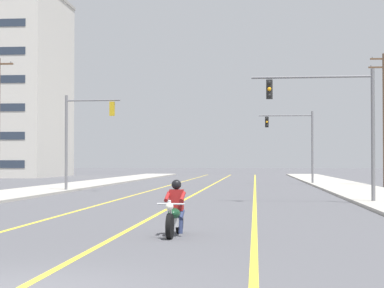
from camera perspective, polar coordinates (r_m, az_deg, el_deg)
lane_stripe_center at (r=55.73m, az=1.37°, el=-3.39°), size 0.16×100.00×0.01m
lane_stripe_left at (r=56.05m, az=-2.10°, el=-3.38°), size 0.16×100.00×0.01m
lane_stripe_right at (r=55.62m, az=5.02°, el=-3.39°), size 0.16×100.00×0.01m
sidewalk_kerb_right at (r=51.06m, az=12.63°, el=-3.47°), size 4.40×110.00×0.14m
sidewalk_kerb_left at (r=52.49m, az=-10.32°, el=-3.42°), size 4.40×110.00×0.14m
motorcycle_with_rider at (r=18.75m, az=-1.36°, el=-5.53°), size 0.70×2.19×1.46m
traffic_signal_near_right at (r=33.67m, az=11.42°, el=2.38°), size 5.63×0.37×6.20m
traffic_signal_near_left at (r=46.43m, az=-8.79°, el=1.18°), size 3.64×0.38×6.20m
traffic_signal_mid_right at (r=61.31m, az=8.34°, el=0.61°), size 4.60×0.37×6.20m
utility_pole_right_far at (r=56.75m, az=15.05°, el=2.24°), size 2.37×0.26×10.22m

